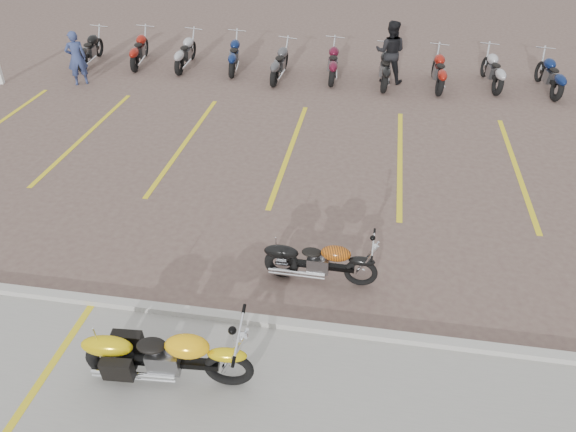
{
  "coord_description": "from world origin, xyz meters",
  "views": [
    {
      "loc": [
        2.05,
        -8.3,
        6.39
      ],
      "look_at": [
        0.64,
        0.01,
        0.75
      ],
      "focal_mm": 35.0,
      "sensor_mm": 36.0,
      "label": 1
    }
  ],
  "objects_px": {
    "person_a": "(76,58)",
    "flame_cruiser": "(318,262)",
    "yellow_cruiser": "(165,356)",
    "person_b": "(390,52)"
  },
  "relations": [
    {
      "from": "flame_cruiser",
      "to": "person_a",
      "type": "relative_size",
      "value": 1.18
    },
    {
      "from": "yellow_cruiser",
      "to": "person_b",
      "type": "relative_size",
      "value": 1.24
    },
    {
      "from": "flame_cruiser",
      "to": "person_b",
      "type": "bearing_deg",
      "value": 85.39
    },
    {
      "from": "person_a",
      "to": "person_b",
      "type": "relative_size",
      "value": 0.87
    },
    {
      "from": "flame_cruiser",
      "to": "person_a",
      "type": "distance_m",
      "value": 11.87
    },
    {
      "from": "yellow_cruiser",
      "to": "flame_cruiser",
      "type": "xyz_separation_m",
      "value": [
        1.81,
        2.51,
        -0.08
      ]
    },
    {
      "from": "person_a",
      "to": "flame_cruiser",
      "type": "bearing_deg",
      "value": 101.75
    },
    {
      "from": "yellow_cruiser",
      "to": "person_a",
      "type": "height_order",
      "value": "person_a"
    },
    {
      "from": "flame_cruiser",
      "to": "person_b",
      "type": "distance_m",
      "value": 10.1
    },
    {
      "from": "yellow_cruiser",
      "to": "person_a",
      "type": "relative_size",
      "value": 1.43
    }
  ]
}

